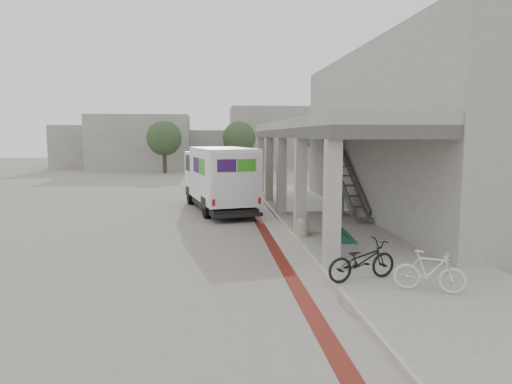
{
  "coord_description": "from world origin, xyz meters",
  "views": [
    {
      "loc": [
        -0.95,
        -14.5,
        3.42
      ],
      "look_at": [
        0.56,
        0.08,
        1.6
      ],
      "focal_mm": 32.0,
      "sensor_mm": 36.0,
      "label": 1
    }
  ],
  "objects": [
    {
      "name": "tree_left",
      "position": [
        -5.0,
        28.0,
        3.18
      ],
      "size": [
        3.2,
        3.2,
        4.8
      ],
      "color": "#38281C",
      "rests_on": "ground"
    },
    {
      "name": "sidewalk",
      "position": [
        4.0,
        0.0,
        0.06
      ],
      "size": [
        4.4,
        28.0,
        0.12
      ],
      "primitive_type": "cube",
      "color": "gray",
      "rests_on": "ground"
    },
    {
      "name": "bicycle_cream",
      "position": [
        3.67,
        -5.57,
        0.56
      ],
      "size": [
        1.51,
        1.02,
        0.89
      ],
      "primitive_type": "imported",
      "rotation": [
        0.0,
        0.0,
        1.12
      ],
      "color": "beige",
      "rests_on": "sidewalk"
    },
    {
      "name": "bike_lane_stripe",
      "position": [
        1.0,
        2.0,
        0.01
      ],
      "size": [
        0.35,
        40.0,
        0.01
      ],
      "primitive_type": "cube",
      "color": "#5D1912",
      "rests_on": "ground"
    },
    {
      "name": "bollard_near",
      "position": [
        2.1,
        0.08,
        0.43
      ],
      "size": [
        0.42,
        0.42,
        0.62
      ],
      "color": "gray",
      "rests_on": "sidewalk"
    },
    {
      "name": "utility_cabinet",
      "position": [
        4.3,
        3.75,
        0.67
      ],
      "size": [
        0.55,
        0.71,
        1.11
      ],
      "primitive_type": "cube",
      "rotation": [
        0.0,
        0.0,
        -0.09
      ],
      "color": "slate",
      "rests_on": "sidewalk"
    },
    {
      "name": "fedex_truck",
      "position": [
        -0.52,
        6.28,
        1.54
      ],
      "size": [
        3.35,
        7.04,
        2.89
      ],
      "rotation": [
        0.0,
        0.0,
        0.21
      ],
      "color": "black",
      "rests_on": "ground"
    },
    {
      "name": "bicycle_black",
      "position": [
        2.5,
        -4.66,
        0.58
      ],
      "size": [
        1.86,
        1.08,
        0.92
      ],
      "primitive_type": "imported",
      "rotation": [
        0.0,
        0.0,
        1.85
      ],
      "color": "black",
      "rests_on": "sidewalk"
    },
    {
      "name": "transit_building",
      "position": [
        6.83,
        4.5,
        3.4
      ],
      "size": [
        7.6,
        17.0,
        7.0
      ],
      "color": "gray",
      "rests_on": "ground"
    },
    {
      "name": "bench",
      "position": [
        2.87,
        -1.92,
        0.45
      ],
      "size": [
        0.59,
        1.98,
        0.46
      ],
      "rotation": [
        0.0,
        0.0,
        -0.09
      ],
      "color": "slate",
      "rests_on": "sidewalk"
    },
    {
      "name": "tree_mid",
      "position": [
        2.0,
        30.0,
        3.18
      ],
      "size": [
        3.2,
        3.2,
        4.8
      ],
      "color": "#38281C",
      "rests_on": "ground"
    },
    {
      "name": "bollard_far",
      "position": [
        3.32,
        0.68,
        0.42
      ],
      "size": [
        0.4,
        0.4,
        0.61
      ],
      "color": "tan",
      "rests_on": "sidewalk"
    },
    {
      "name": "distant_backdrop",
      "position": [
        -2.84,
        35.89,
        2.7
      ],
      "size": [
        28.0,
        10.0,
        6.5
      ],
      "color": "gray",
      "rests_on": "ground"
    },
    {
      "name": "tree_right",
      "position": [
        10.0,
        29.0,
        3.18
      ],
      "size": [
        3.2,
        3.2,
        4.8
      ],
      "color": "#38281C",
      "rests_on": "ground"
    },
    {
      "name": "ground",
      "position": [
        0.0,
        0.0,
        0.0
      ],
      "size": [
        120.0,
        120.0,
        0.0
      ],
      "primitive_type": "plane",
      "color": "slate",
      "rests_on": "ground"
    }
  ]
}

